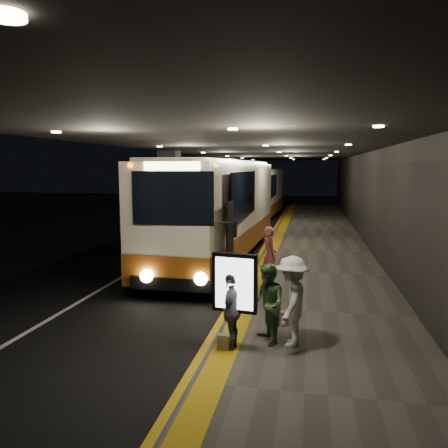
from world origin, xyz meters
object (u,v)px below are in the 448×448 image
(info_sign, at_px, (234,285))
(bag_plain, at_px, (224,342))
(coach_second, at_px, (259,196))
(passenger_waiting_green, at_px, (268,304))
(bag_polka, at_px, (283,319))
(stanchion_post, at_px, (239,291))
(coach_main, at_px, (219,214))
(passenger_waiting_white, at_px, (292,301))
(passenger_waiting_grey, at_px, (232,310))
(passenger_boarding, at_px, (270,256))

(info_sign, bearing_deg, bag_plain, -148.11)
(coach_second, bearing_deg, passenger_waiting_green, -80.69)
(passenger_waiting_green, xyz_separation_m, info_sign, (-0.61, -0.40, 0.47))
(bag_polka, bearing_deg, stanchion_post, 149.37)
(coach_main, relative_size, coach_second, 1.12)
(stanchion_post, bearing_deg, passenger_waiting_green, -63.02)
(passenger_waiting_white, height_order, passenger_waiting_grey, passenger_waiting_white)
(coach_second, bearing_deg, bag_plain, -82.82)
(passenger_boarding, xyz_separation_m, stanchion_post, (-0.49, -2.81, -0.34))
(passenger_waiting_green, bearing_deg, passenger_waiting_white, 59.51)
(coach_main, xyz_separation_m, passenger_boarding, (2.40, -4.08, -0.81))
(coach_main, relative_size, passenger_waiting_grey, 8.19)
(passenger_waiting_grey, bearing_deg, passenger_boarding, -177.86)
(passenger_boarding, bearing_deg, stanchion_post, 146.09)
(stanchion_post, bearing_deg, passenger_boarding, 80.06)
(bag_plain, bearing_deg, passenger_waiting_green, 30.70)
(passenger_waiting_green, bearing_deg, passenger_waiting_grey, -88.00)
(coach_second, height_order, info_sign, coach_second)
(passenger_boarding, relative_size, passenger_waiting_grey, 1.17)
(passenger_waiting_green, bearing_deg, stanchion_post, 179.50)
(coach_second, height_order, passenger_waiting_green, coach_second)
(bag_plain, xyz_separation_m, info_sign, (0.20, 0.09, 1.14))
(info_sign, height_order, stanchion_post, info_sign)
(coach_main, bearing_deg, passenger_waiting_grey, -74.31)
(passenger_boarding, bearing_deg, coach_main, 6.50)
(coach_main, xyz_separation_m, passenger_waiting_grey, (2.10, -8.95, -0.94))
(passenger_boarding, relative_size, bag_polka, 5.48)
(coach_main, xyz_separation_m, coach_second, (-0.04, 14.05, -0.18))
(passenger_waiting_grey, xyz_separation_m, info_sign, (0.06, -0.02, 0.52))
(bag_plain, bearing_deg, coach_main, 102.20)
(coach_second, height_order, passenger_boarding, coach_second)
(passenger_waiting_green, relative_size, bag_polka, 5.00)
(bag_plain, relative_size, stanchion_post, 0.27)
(coach_second, relative_size, passenger_waiting_green, 6.85)
(passenger_waiting_white, height_order, stanchion_post, passenger_waiting_white)
(passenger_waiting_white, distance_m, bag_plain, 1.57)
(passenger_boarding, bearing_deg, passenger_waiting_grey, 152.53)
(passenger_boarding, bearing_deg, bag_plain, 150.96)
(coach_second, bearing_deg, coach_main, -87.59)
(coach_main, relative_size, passenger_boarding, 6.98)
(passenger_waiting_white, relative_size, bag_polka, 5.57)
(passenger_waiting_white, bearing_deg, info_sign, -62.33)
(coach_main, bearing_deg, bag_polka, -65.74)
(coach_main, relative_size, bag_polka, 38.24)
(bag_polka, bearing_deg, passenger_waiting_grey, -122.91)
(passenger_waiting_white, bearing_deg, passenger_boarding, -160.45)
(passenger_waiting_white, height_order, bag_polka, passenger_waiting_white)
(coach_main, height_order, passenger_waiting_green, coach_main)
(coach_second, distance_m, passenger_boarding, 18.31)
(passenger_waiting_grey, relative_size, stanchion_post, 1.38)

